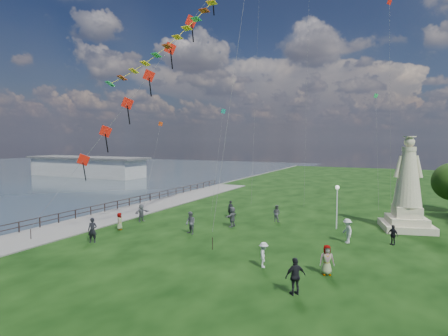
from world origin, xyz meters
The scene contains 18 objects.
waterfront centered at (-15.24, 8.99, -0.06)m, with size 200.00×200.00×1.51m.
pier_pavilion centered at (-52.00, 42.00, 1.84)m, with size 30.00×8.00×4.40m.
statue centered at (13.06, 15.78, 3.09)m, with size 4.89×4.89×8.19m.
lamppost centered at (7.49, 13.31, 2.81)m, with size 0.36×0.36×3.89m.
person_0 centered at (-8.68, 0.67, 0.96)m, with size 0.70×0.46×1.91m, color black.
person_1 centered at (-3.22, 6.15, 0.94)m, with size 0.91×0.56×1.88m, color #595960.
person_2 centered at (5.07, 1.09, 0.79)m, with size 1.02×0.52×1.57m, color silver.
person_3 centered at (7.91, -2.07, 0.96)m, with size 1.13×0.58×1.93m, color black.
person_4 centered at (8.82, 1.51, 0.88)m, with size 0.86×0.53×1.77m, color #595960.
person_5 centered at (-9.98, 8.25, 0.86)m, with size 1.59×0.68×1.71m, color #595960.
person_6 centered at (-3.11, 13.89, 0.84)m, with size 0.61×0.40×1.68m, color black.
person_7 centered at (1.81, 13.78, 0.81)m, with size 0.79×0.49×1.63m, color #595960.
person_8 centered at (8.96, 9.07, 0.94)m, with size 1.21×0.62×1.87m, color silver.
person_9 centered at (12.12, 10.06, 0.75)m, with size 0.88×0.45×1.51m, color black.
person_10 centered at (-9.61, 4.75, 0.75)m, with size 0.74×0.45×1.50m, color #595960.
person_11 centered at (-1.17, 10.07, 0.91)m, with size 1.70×0.73×1.83m, color #595960.
red_kite_train centered at (-6.34, 4.63, 12.70)m, with size 11.85×9.35×20.40m.
small_kites centered at (-0.08, 23.25, 15.09)m, with size 27.35×16.06×27.41m.
Camera 1 is at (12.72, -20.35, 7.91)m, focal length 30.00 mm.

